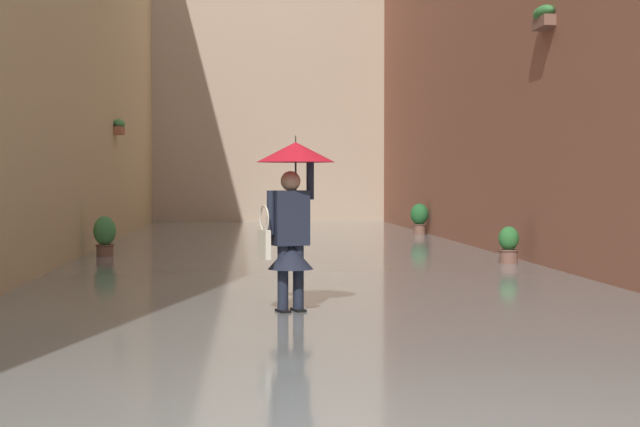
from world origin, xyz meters
The scene contains 7 objects.
ground_plane centered at (0.00, -14.56, 0.00)m, with size 72.79×72.79×0.00m, color #605B56.
flood_water centered at (0.00, -14.56, 0.04)m, with size 8.87×35.12×0.08m, color slate.
building_facade_far centered at (0.00, -30.02, 6.78)m, with size 11.67×1.80×13.56m, color tan.
person_wading centered at (0.48, -5.78, 1.33)m, with size 0.87×0.87×2.01m.
potted_plant_mid_left centered at (-3.76, -20.88, 0.52)m, with size 0.48×0.48×0.89m.
potted_plant_far_left centered at (-3.61, -11.67, 0.38)m, with size 0.35×0.35×0.72m.
potted_plant_far_right centered at (3.62, -13.98, 0.46)m, with size 0.43×0.43×0.83m.
Camera 1 is at (1.07, 4.88, 1.52)m, focal length 54.76 mm.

